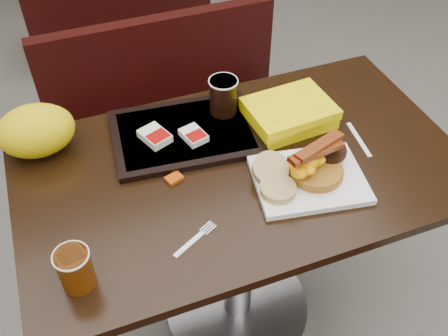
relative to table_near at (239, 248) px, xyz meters
name	(u,v)px	position (x,y,z in m)	size (l,w,h in m)	color
floor	(237,308)	(0.00, 0.00, -0.38)	(6.00, 7.00, 0.01)	slate
table_near	(239,248)	(0.00, 0.00, 0.00)	(1.20, 0.70, 0.75)	black
bench_near_n	(176,121)	(0.00, 0.70, -0.02)	(1.00, 0.46, 0.72)	black
platter	(309,179)	(0.14, -0.12, 0.38)	(0.28, 0.22, 0.02)	white
pancake_stack	(316,170)	(0.16, -0.11, 0.41)	(0.14, 0.14, 0.03)	#986119
sausage_patty	(330,151)	(0.22, -0.08, 0.43)	(0.09, 0.09, 0.01)	black
scrambled_eggs	(308,163)	(0.13, -0.12, 0.45)	(0.09, 0.08, 0.05)	#E9BC04
bacon_strips	(317,151)	(0.15, -0.12, 0.48)	(0.17, 0.08, 0.01)	#420804
muffin_bottom	(278,189)	(0.04, -0.14, 0.40)	(0.09, 0.09, 0.02)	tan
muffin_top	(270,169)	(0.05, -0.08, 0.41)	(0.10, 0.10, 0.02)	tan
coffee_cup_near	(75,269)	(-0.47, -0.21, 0.43)	(0.07, 0.07, 0.10)	#7F3604
fork	(189,244)	(-0.21, -0.20, 0.38)	(0.13, 0.02, 0.00)	white
knife	(359,139)	(0.35, -0.02, 0.38)	(0.15, 0.01, 0.00)	white
condiment_syrup	(174,178)	(-0.19, 0.01, 0.38)	(0.04, 0.03, 0.01)	#A03906
condiment_ketchup	(196,144)	(-0.09, 0.12, 0.38)	(0.04, 0.03, 0.01)	#8C0504
tray	(185,133)	(-0.11, 0.17, 0.38)	(0.41, 0.29, 0.02)	black
hashbrown_sleeve_left	(155,136)	(-0.19, 0.16, 0.41)	(0.06, 0.08, 0.02)	silver
hashbrown_sleeve_right	(193,135)	(-0.09, 0.13, 0.40)	(0.06, 0.07, 0.02)	silver
coffee_cup_far	(223,96)	(0.03, 0.21, 0.45)	(0.08, 0.08, 0.11)	black
clamshell	(289,113)	(0.20, 0.12, 0.41)	(0.24, 0.18, 0.07)	yellow
paper_bag	(36,131)	(-0.50, 0.25, 0.45)	(0.21, 0.15, 0.14)	#F8E808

